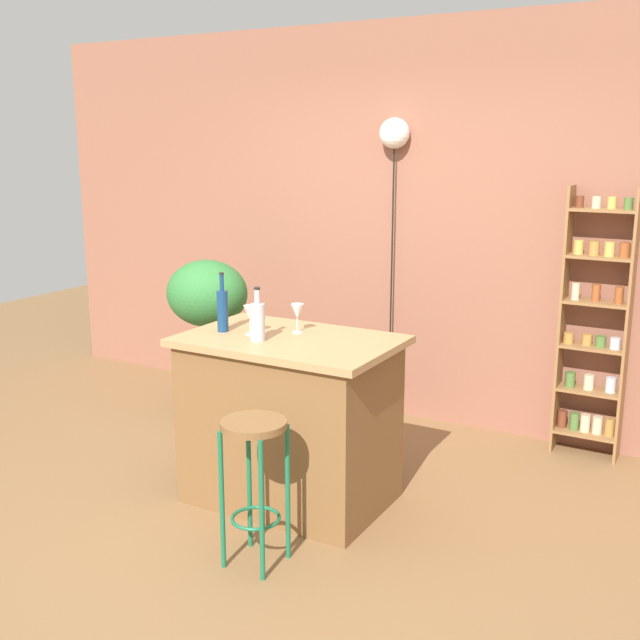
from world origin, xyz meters
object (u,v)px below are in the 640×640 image
spice_shelf (594,328)px  wine_glass_center (250,314)px  plant_stool (211,394)px  wine_glass_left (297,312)px  bottle_wine_red (223,309)px  bar_stool (254,460)px  pendant_globe_light (394,138)px  potted_plant (207,299)px  bottle_soda_blue (258,321)px

spice_shelf → wine_glass_center: spice_shelf is taller
plant_stool → wine_glass_left: wine_glass_left is taller
bottle_wine_red → wine_glass_left: bearing=25.5°
spice_shelf → wine_glass_center: 2.20m
wine_glass_left → bar_stool: bearing=-73.3°
bar_stool → spice_shelf: 2.45m
pendant_globe_light → plant_stool: bearing=-148.0°
plant_stool → potted_plant: size_ratio=0.44×
spice_shelf → potted_plant: bearing=-165.6°
bar_stool → pendant_globe_light: size_ratio=0.34×
bar_stool → potted_plant: 2.10m
bar_stool → spice_shelf: (1.11, 2.16, 0.31)m
bar_stool → bottle_soda_blue: size_ratio=2.49×
plant_stool → bottle_soda_blue: size_ratio=1.23×
spice_shelf → bottle_wine_red: size_ratio=5.15×
potted_plant → pendant_globe_light: size_ratio=0.38×
bottle_wine_red → pendant_globe_light: pendant_globe_light is taller
bottle_wine_red → bottle_soda_blue: bottle_wine_red is taller
bar_stool → bottle_soda_blue: 0.81m
potted_plant → wine_glass_left: size_ratio=4.94×
wine_glass_center → pendant_globe_light: pendant_globe_light is taller
spice_shelf → potted_plant: size_ratio=2.13×
wine_glass_left → pendant_globe_light: bearing=93.0°
bar_stool → wine_glass_center: 0.92m
bottle_soda_blue → wine_glass_center: bearing=140.9°
bar_stool → plant_stool: bar_stool is taller
wine_glass_center → pendant_globe_light: (0.13, 1.59, 0.94)m
bar_stool → wine_glass_left: 0.97m
bar_stool → bottle_wine_red: 1.02m
spice_shelf → potted_plant: spice_shelf is taller
plant_stool → pendant_globe_light: pendant_globe_light is taller
bar_stool → bottle_soda_blue: (-0.32, 0.52, 0.53)m
bottle_wine_red → bottle_soda_blue: 0.30m
bar_stool → potted_plant: size_ratio=0.89×
wine_glass_center → pendant_globe_light: size_ratio=0.08×
wine_glass_left → wine_glass_center: bearing=-140.9°
potted_plant → bottle_soda_blue: (1.10, -0.98, 0.17)m
potted_plant → wine_glass_center: size_ratio=4.94×
spice_shelf → bottle_wine_red: 2.33m
bar_stool → bottle_wine_red: bottle_wine_red is taller
spice_shelf → bottle_wine_red: spice_shelf is taller
potted_plant → wine_glass_left: bearing=-31.3°
pendant_globe_light → spice_shelf: bearing=-1.9°
bottle_wine_red → pendant_globe_light: bearing=79.3°
spice_shelf → wine_glass_left: (-1.34, -1.38, 0.22)m
potted_plant → wine_glass_center: bearing=-42.0°
wine_glass_center → pendant_globe_light: 1.85m
wine_glass_left → bottle_wine_red: bearing=-154.5°
spice_shelf → plant_stool: bearing=-165.6°
potted_plant → pendant_globe_light: pendant_globe_light is taller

